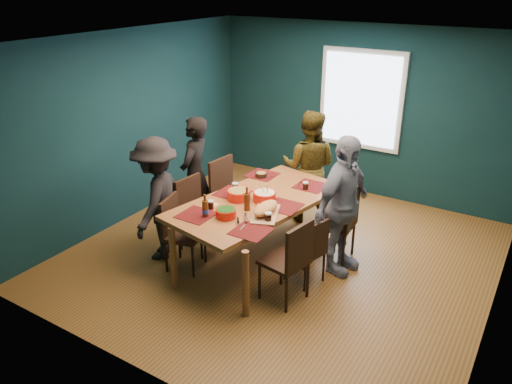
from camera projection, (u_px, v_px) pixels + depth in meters
room at (295, 149)px, 6.17m from camera, size 5.01×5.01×2.71m
dining_table at (257, 206)px, 6.08m from camera, size 1.51×2.40×0.85m
chair_left_far at (227, 190)px, 6.94m from camera, size 0.51×0.51×1.04m
chair_left_mid at (195, 208)px, 6.49m from camera, size 0.48×0.48×0.97m
chair_left_near at (178, 228)px, 6.05m from camera, size 0.50×0.50×0.93m
chair_right_far at (343, 219)px, 6.19m from camera, size 0.47×0.47×0.98m
chair_right_mid at (310, 248)px, 5.72m from camera, size 0.46×0.46×0.83m
chair_right_near at (291, 257)px, 5.36m from camera, size 0.52×0.52×0.99m
person_far_left at (195, 175)px, 6.88m from camera, size 0.52×0.67×1.64m
person_back at (309, 167)px, 7.14m from camera, size 0.93×0.81×1.65m
person_right at (342, 206)px, 5.85m from camera, size 0.59×1.07×1.73m
person_near_left at (157, 199)px, 6.19m from camera, size 0.91×1.17×1.59m
bowl_salad at (239, 194)px, 6.04m from camera, size 0.29×0.29×0.12m
bowl_dumpling at (265, 196)px, 6.00m from camera, size 0.28×0.28×0.26m
bowl_herbs at (226, 213)px, 5.60m from camera, size 0.24×0.24×0.10m
cutting_board at (265, 210)px, 5.65m from camera, size 0.45×0.69×0.15m
small_bowl at (261, 175)px, 6.71m from camera, size 0.16×0.16×0.06m
beer_bottle_a at (205, 209)px, 5.60m from camera, size 0.07×0.07×0.27m
beer_bottle_b at (247, 201)px, 5.75m from camera, size 0.07×0.07×0.29m
cola_glass_a at (211, 204)px, 5.80m from camera, size 0.07×0.07×0.10m
cola_glass_b at (268, 217)px, 5.49m from camera, size 0.08×0.08×0.11m
cola_glass_c at (305, 185)px, 6.32m from camera, size 0.07×0.07×0.10m
cola_glass_d at (235, 187)px, 6.27m from camera, size 0.08×0.08×0.11m
napkin_a at (285, 206)px, 5.88m from camera, size 0.16×0.16×0.00m
napkin_b at (212, 204)px, 5.93m from camera, size 0.14×0.14×0.00m
napkin_c at (250, 231)px, 5.31m from camera, size 0.22×0.22×0.00m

